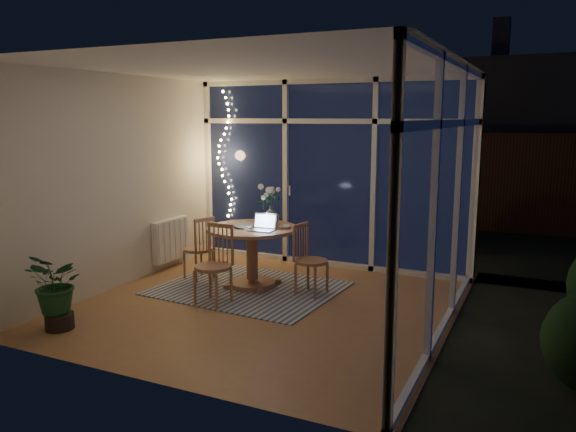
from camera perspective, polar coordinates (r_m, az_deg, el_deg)
The scene contains 25 objects.
floor at distance 6.35m, azimuth -2.40°, elevation -9.14°, with size 4.00×4.00×0.00m, color #9C6D44.
ceiling at distance 6.02m, azimuth -2.59°, elevation 14.93°, with size 4.00×4.00×0.00m, color silver.
wall_back at distance 7.87m, azimuth 4.28°, elevation 4.28°, with size 4.00×0.04×2.60m, color silver.
wall_front at distance 4.40m, azimuth -14.63°, elevation -0.59°, with size 4.00×0.04×2.60m, color silver.
wall_left at distance 7.19m, azimuth -16.79°, elevation 3.34°, with size 0.04×4.00×2.60m, color silver.
wall_right at distance 5.43m, azimuth 16.57°, elevation 1.30°, with size 0.04×4.00×2.60m, color silver.
window_wall_back at distance 7.83m, azimuth 4.18°, elevation 4.25°, with size 4.00×0.10×2.60m, color silver.
window_wall_right at distance 5.44m, azimuth 16.16°, elevation 1.33°, with size 0.10×4.00×2.60m, color silver.
radiator at distance 7.98m, azimuth -11.85°, elevation -2.36°, with size 0.10×0.70×0.58m, color white.
fairy_lights at distance 8.47m, azimuth -6.54°, elevation 6.18°, with size 0.24×0.10×1.85m, color #F6C662, non-canonical shape.
garden_patio at distance 10.78m, azimuth 12.38°, elevation -1.67°, with size 12.00×6.00×0.10m, color black.
garden_fence at distance 11.23m, azimuth 10.65°, elevation 3.81°, with size 11.00×0.08×1.80m, color #341B13.
neighbour_roof at distance 14.04m, azimuth 15.16°, elevation 10.17°, with size 7.00×3.00×2.20m, color #33353D.
garden_shrubs at distance 9.56m, azimuth 2.73°, elevation 0.18°, with size 0.90×0.90×0.90m, color black.
rug at distance 6.97m, azimuth -4.03°, elevation -7.34°, with size 2.11×1.69×0.01m, color beige.
dining_table at distance 6.95m, azimuth -3.66°, elevation -4.19°, with size 1.11×1.11×0.76m, color #925F42.
chair_left at distance 7.34m, azimuth -9.10°, elevation -3.19°, with size 0.39×0.39×0.85m, color #925F42.
chair_right at distance 6.62m, azimuth 2.41°, elevation -4.44°, with size 0.40×0.40×0.86m, color #925F42.
chair_front at distance 6.32m, azimuth -7.66°, elevation -4.96°, with size 0.43×0.43×0.92m, color #925F42.
laptop at distance 6.63m, azimuth -2.71°, elevation -0.60°, with size 0.29×0.25×0.21m, color #B9B8BD, non-canonical shape.
flower_vase at distance 7.02m, azimuth -1.75°, elevation -0.00°, with size 0.20×0.20×0.21m, color silver.
bowl at distance 6.77m, azimuth -0.31°, elevation -1.11°, with size 0.15×0.15×0.04m, color silver.
newspapers at distance 6.96m, azimuth -4.76°, elevation -0.90°, with size 0.34×0.26×0.02m, color silver.
phone at distance 6.79m, azimuth -3.61°, elevation -1.22°, with size 0.12×0.06×0.01m, color black.
potted_plant at distance 6.03m, azimuth -22.38°, elevation -7.18°, with size 0.54×0.47×0.76m, color #184522.
Camera 1 is at (2.78, -5.32, 2.09)m, focal length 35.00 mm.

